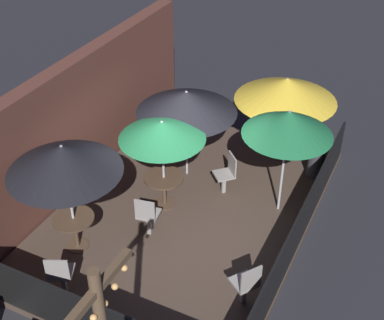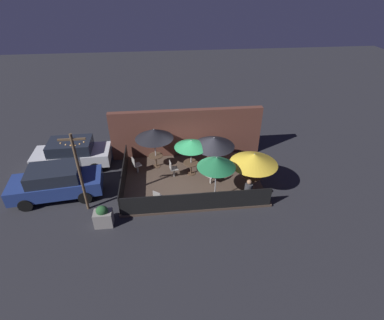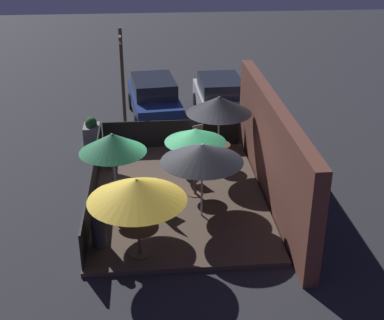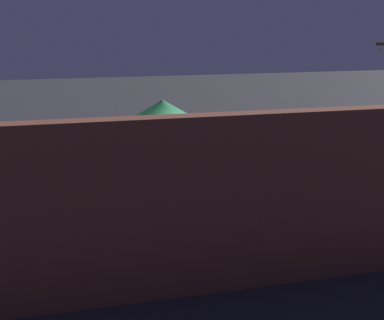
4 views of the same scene
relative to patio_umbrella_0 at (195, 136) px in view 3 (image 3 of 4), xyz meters
name	(u,v)px [view 3 (image 3 of 4)]	position (x,y,z in m)	size (l,w,h in m)	color
ground_plane	(178,198)	(-0.02, -0.49, -1.95)	(60.00, 60.00, 0.00)	#26262B
patio_deck	(178,196)	(-0.02, -0.49, -1.89)	(7.02, 4.87, 0.12)	#47382D
building_wall	(272,149)	(-0.02, 2.17, -0.51)	(8.62, 0.36, 2.88)	brown
fence_front	(93,183)	(-0.02, -2.89, -1.36)	(6.82, 0.05, 0.95)	black
fence_side_left	(172,133)	(-3.49, -0.49, -1.36)	(0.05, 4.67, 0.95)	black
patio_umbrella_0	(195,136)	(0.00, 0.00, 0.00)	(1.71, 1.71, 2.02)	#B2B2B7
patio_umbrella_1	(219,105)	(-1.85, 0.90, 0.21)	(2.03, 2.03, 2.31)	#B2B2B7
patio_umbrella_2	(137,190)	(2.82, -1.59, -0.09)	(2.30, 2.30, 2.01)	#B2B2B7
patio_umbrella_3	(202,153)	(1.18, 0.06, 0.01)	(2.15, 2.15, 2.09)	#B2B2B7
patio_umbrella_4	(112,143)	(0.90, -2.21, 0.25)	(1.74, 1.74, 2.34)	#B2B2B7
dining_table_0	(195,177)	(0.00, 0.00, -1.27)	(0.82, 0.82, 0.71)	#4C3828
dining_table_1	(218,149)	(-1.85, 0.90, -1.27)	(0.78, 0.78, 0.72)	#4C3828
dining_table_2	(139,232)	(2.82, -1.59, -1.23)	(0.94, 0.94, 0.76)	#4C3828
patio_chair_0	(199,138)	(-2.92, 0.41, -1.32)	(0.53, 0.53, 0.93)	gray
patio_chair_1	(161,196)	(0.96, -1.00, -1.33)	(0.57, 0.57, 0.93)	gray
patio_chair_2	(187,163)	(-0.98, -0.17, -1.31)	(0.46, 0.46, 0.95)	gray
patio_chair_3	(110,156)	(-1.75, -2.49, -1.32)	(0.56, 0.56, 0.94)	gray
patron_0	(99,226)	(2.39, -2.56, -1.27)	(0.39, 0.39, 1.26)	#333338
planter_box	(92,132)	(-4.13, -3.28, -1.49)	(0.78, 0.55, 1.03)	gray
light_post	(123,77)	(-5.03, -2.13, 0.23)	(1.10, 0.12, 3.91)	brown
parked_car_0	(154,98)	(-6.60, -1.03, -1.11)	(4.38, 2.14, 1.62)	navy
parked_car_1	(220,97)	(-6.43, 1.57, -1.11)	(4.12, 1.88, 1.62)	silver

